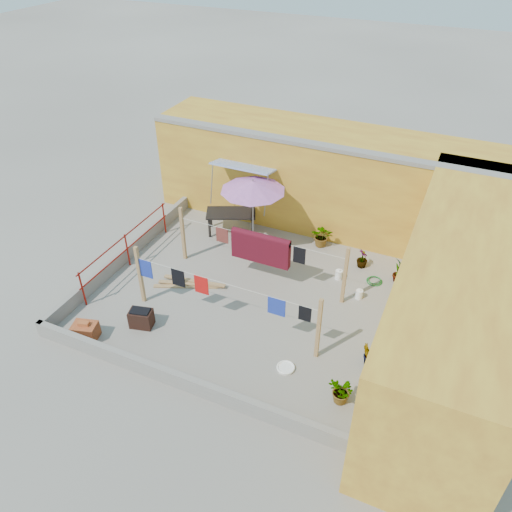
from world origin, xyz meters
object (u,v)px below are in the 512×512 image
at_px(patio_umbrella, 253,186).
at_px(brazier, 141,318).
at_px(plant_back_a, 322,236).
at_px(water_jug_b, 359,294).
at_px(outdoor_table, 231,214).
at_px(brick_stack, 85,331).
at_px(green_hose, 374,281).
at_px(water_jug_a, 339,275).
at_px(white_basin, 286,368).

relative_size(patio_umbrella, brazier, 3.83).
bearing_deg(brazier, plant_back_a, 60.41).
bearing_deg(water_jug_b, outdoor_table, 161.37).
distance_m(brick_stack, plant_back_a, 7.61).
bearing_deg(green_hose, water_jug_a, -163.64).
height_order(outdoor_table, plant_back_a, outdoor_table).
bearing_deg(brazier, water_jug_b, 34.93).
bearing_deg(outdoor_table, water_jug_b, -18.63).
relative_size(white_basin, water_jug_b, 1.43).
distance_m(brazier, white_basin, 3.96).
xyz_separation_m(brick_stack, water_jug_a, (5.12, 4.96, -0.08)).
height_order(patio_umbrella, plant_back_a, patio_umbrella).
height_order(outdoor_table, water_jug_b, outdoor_table).
distance_m(outdoor_table, plant_back_a, 3.05).
xyz_separation_m(outdoor_table, water_jug_a, (3.99, -0.99, -0.53)).
bearing_deg(patio_umbrella, plant_back_a, 24.49).
xyz_separation_m(outdoor_table, brazier, (-0.10, -5.00, -0.42)).
relative_size(water_jug_b, plant_back_a, 0.41).
relative_size(patio_umbrella, outdoor_table, 1.41).
bearing_deg(plant_back_a, water_jug_b, -49.32).
height_order(brick_stack, water_jug_b, brick_stack).
xyz_separation_m(outdoor_table, plant_back_a, (3.00, 0.45, -0.30)).
relative_size(outdoor_table, brick_stack, 2.55).
distance_m(water_jug_a, water_jug_b, 0.99).
relative_size(brick_stack, plant_back_a, 0.94).
relative_size(outdoor_table, brazier, 2.72).
xyz_separation_m(brick_stack, plant_back_a, (4.12, 6.40, 0.14)).
xyz_separation_m(patio_umbrella, green_hose, (3.99, -0.24, -2.09)).
height_order(brazier, green_hose, brazier).
height_order(white_basin, water_jug_a, water_jug_a).
relative_size(patio_umbrella, plant_back_a, 3.39).
distance_m(brick_stack, brazier, 1.40).
height_order(white_basin, water_jug_b, water_jug_b).
bearing_deg(outdoor_table, patio_umbrella, -24.59).
bearing_deg(outdoor_table, green_hose, -7.96).
distance_m(patio_umbrella, water_jug_a, 3.63).
relative_size(white_basin, green_hose, 0.95).
bearing_deg(white_basin, brazier, -177.76).
relative_size(brick_stack, white_basin, 1.59).
distance_m(outdoor_table, green_hose, 5.08).
bearing_deg(water_jug_b, brazier, -145.07).
bearing_deg(outdoor_table, water_jug_a, -13.92).
height_order(outdoor_table, water_jug_a, outdoor_table).
height_order(patio_umbrella, water_jug_a, patio_umbrella).
relative_size(brazier, water_jug_a, 1.99).
bearing_deg(water_jug_a, green_hose, 16.36).
bearing_deg(green_hose, water_jug_b, -104.07).
bearing_deg(patio_umbrella, brick_stack, -111.14).
height_order(water_jug_a, green_hose, water_jug_a).
bearing_deg(brick_stack, brazier, 42.86).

